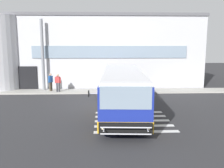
% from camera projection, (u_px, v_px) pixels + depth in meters
% --- Properties ---
extents(ground_plane, '(80.00, 90.00, 0.02)m').
position_uv_depth(ground_plane, '(99.00, 104.00, 17.82)').
color(ground_plane, '#2B2B2D').
rests_on(ground_plane, ground).
extents(bay_paint_stripes, '(4.40, 3.96, 0.01)m').
position_uv_depth(bay_paint_stripes, '(132.00, 121.00, 13.74)').
color(bay_paint_stripes, silver).
rests_on(bay_paint_stripes, ground).
extents(terminal_building, '(23.11, 13.80, 7.59)m').
position_uv_depth(terminal_building, '(95.00, 51.00, 28.66)').
color(terminal_building, '#B7B7BC').
rests_on(terminal_building, ground).
extents(boarding_curb, '(25.31, 2.00, 0.15)m').
position_uv_depth(boarding_curb, '(100.00, 91.00, 22.54)').
color(boarding_curb, '#9E9B93').
rests_on(boarding_curb, ground).
extents(entry_support_column, '(0.28, 0.28, 6.74)m').
position_uv_depth(entry_support_column, '(43.00, 55.00, 22.38)').
color(entry_support_column, slate).
rests_on(entry_support_column, boarding_curb).
extents(bus_main_foreground, '(3.62, 11.34, 2.70)m').
position_uv_depth(bus_main_foreground, '(123.00, 91.00, 15.87)').
color(bus_main_foreground, navy).
rests_on(bus_main_foreground, ground).
extents(passenger_near_column, '(0.38, 0.52, 1.68)m').
position_uv_depth(passenger_near_column, '(51.00, 81.00, 22.17)').
color(passenger_near_column, '#4C4233').
rests_on(passenger_near_column, boarding_curb).
extents(passenger_by_doorway, '(0.58, 0.42, 1.68)m').
position_uv_depth(passenger_by_doorway, '(58.00, 81.00, 21.74)').
color(passenger_by_doorway, '#2D2D33').
rests_on(passenger_by_doorway, boarding_curb).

